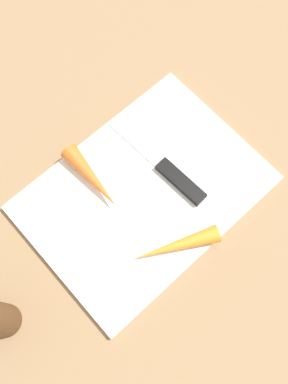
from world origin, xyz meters
name	(u,v)px	position (x,y,z in m)	size (l,w,h in m)	color
ground_plane	(144,194)	(0.00, 0.00, 0.00)	(1.40, 1.40, 0.00)	#8C6D4C
cutting_board	(144,193)	(0.00, 0.00, 0.01)	(0.36, 0.26, 0.01)	white
knife	(175,176)	(0.05, -0.01, 0.02)	(0.03, 0.20, 0.01)	#B7B7BC
carrot_short	(92,178)	(-0.05, 0.07, 0.03)	(0.03, 0.03, 0.12)	orange
carrot_long	(176,246)	(-0.02, -0.10, 0.03)	(0.03, 0.03, 0.13)	orange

